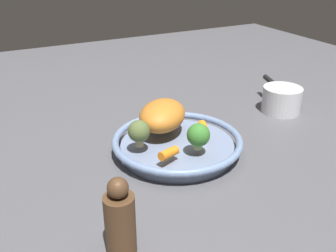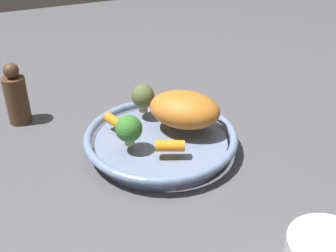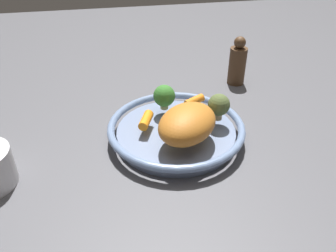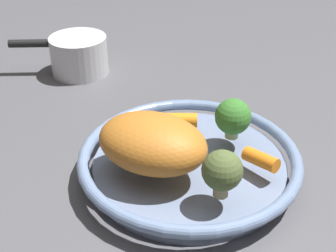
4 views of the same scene
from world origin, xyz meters
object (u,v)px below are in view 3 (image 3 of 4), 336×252
(serving_bowl, at_px, (176,131))
(broccoli_floret_edge, at_px, (219,106))
(broccoli_floret_large, at_px, (164,96))
(roast_chicken_piece, at_px, (187,124))
(baby_carrot_near_rim, at_px, (146,120))
(baby_carrot_center, at_px, (194,101))
(pepper_mill, at_px, (237,63))

(serving_bowl, relative_size, broccoli_floret_edge, 5.00)
(broccoli_floret_edge, bearing_deg, broccoli_floret_large, 146.58)
(roast_chicken_piece, bearing_deg, broccoli_floret_large, 100.63)
(serving_bowl, height_order, broccoli_floret_edge, broccoli_floret_edge)
(broccoli_floret_edge, bearing_deg, serving_bowl, 178.68)
(serving_bowl, xyz_separation_m, baby_carrot_near_rim, (-0.07, 0.01, 0.03))
(roast_chicken_piece, distance_m, baby_carrot_center, 0.15)
(roast_chicken_piece, relative_size, baby_carrot_near_rim, 2.68)
(baby_carrot_near_rim, distance_m, broccoli_floret_large, 0.09)
(serving_bowl, relative_size, pepper_mill, 2.18)
(roast_chicken_piece, relative_size, baby_carrot_center, 2.97)
(baby_carrot_center, bearing_deg, serving_bowl, -129.52)
(baby_carrot_center, bearing_deg, baby_carrot_near_rim, -153.07)
(broccoli_floret_large, bearing_deg, pepper_mill, 35.10)
(baby_carrot_near_rim, bearing_deg, pepper_mill, 38.00)
(baby_carrot_near_rim, bearing_deg, baby_carrot_center, 26.93)
(serving_bowl, xyz_separation_m, broccoli_floret_edge, (0.10, -0.00, 0.06))
(broccoli_floret_edge, relative_size, pepper_mill, 0.44)
(pepper_mill, bearing_deg, broccoli_floret_edge, -119.29)
(serving_bowl, distance_m, broccoli_floret_large, 0.09)
(serving_bowl, distance_m, baby_carrot_center, 0.10)
(broccoli_floret_edge, bearing_deg, roast_chicken_piece, -147.66)
(serving_bowl, relative_size, broccoli_floret_large, 5.18)
(roast_chicken_piece, distance_m, baby_carrot_near_rim, 0.11)
(baby_carrot_near_rim, relative_size, broccoli_floret_edge, 0.88)
(broccoli_floret_large, relative_size, pepper_mill, 0.42)
(broccoli_floret_large, distance_m, pepper_mill, 0.31)
(broccoli_floret_edge, bearing_deg, baby_carrot_near_rim, 175.80)
(roast_chicken_piece, relative_size, pepper_mill, 1.03)
(roast_chicken_piece, relative_size, broccoli_floret_edge, 2.37)
(baby_carrot_near_rim, relative_size, broccoli_floret_large, 0.92)
(baby_carrot_center, relative_size, broccoli_floret_edge, 0.80)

